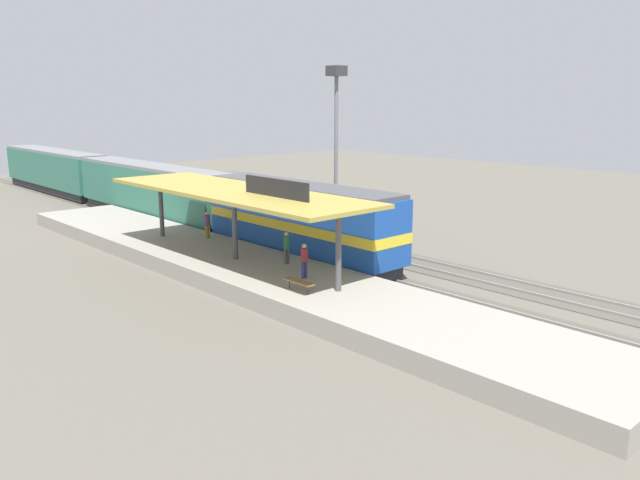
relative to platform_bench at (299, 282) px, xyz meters
The scene contains 14 objects.
ground_plane 10.64m from the platform_bench, 40.71° to the left, with size 120.00×120.00×0.00m, color #5B564C.
track_near 9.23m from the platform_bench, 48.92° to the left, with size 3.20×110.00×0.16m.
track_far 12.71m from the platform_bench, 33.00° to the left, with size 3.20×110.00×0.16m.
platform 7.08m from the platform_bench, 78.50° to the left, with size 6.00×44.00×0.90m, color gray.
station_canopy 7.63m from the platform_bench, 78.35° to the left, with size 5.20×18.00×4.70m.
platform_bench is the anchor object (origin of this frame).
locomotive 9.13m from the platform_bench, 48.55° to the left, with size 2.93×14.43×4.44m.
passenger_carriage_front 25.53m from the platform_bench, 76.40° to the left, with size 2.90×20.00×4.24m.
passenger_carriage_rear 46.00m from the platform_bench, 82.50° to the left, with size 2.90×20.00×4.24m.
freight_car 19.48m from the platform_bench, 57.01° to the left, with size 2.80×12.00×3.54m.
light_mast 19.51m from the platform_bench, 40.66° to the left, with size 1.10×1.10×11.70m.
person_waiting 5.05m from the platform_bench, 56.56° to the left, with size 0.34×0.34×1.71m.
person_walking 12.71m from the platform_bench, 75.74° to the left, with size 0.34×0.34×1.71m.
person_boarding 2.27m from the platform_bench, 42.10° to the left, with size 0.34×0.34×1.71m.
Camera 1 is at (-23.68, -27.47, 9.31)m, focal length 35.23 mm.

